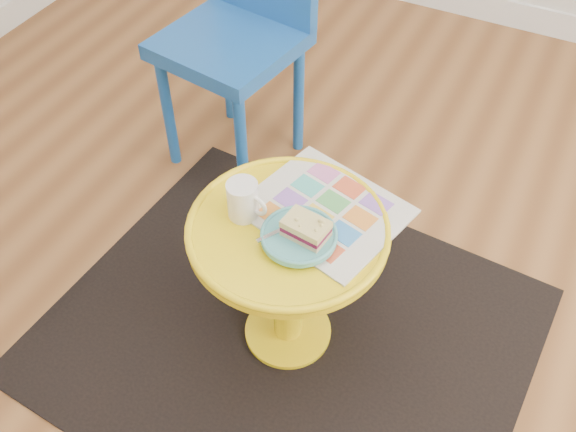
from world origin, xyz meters
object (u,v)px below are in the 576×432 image
at_px(newspaper, 325,210).
at_px(mug, 244,199).
at_px(side_table, 288,262).
at_px(chair, 242,18).
at_px(plate, 299,236).

height_order(newspaper, mug, mug).
relative_size(side_table, newspaper, 1.37).
xyz_separation_m(chair, plate, (0.55, -0.71, -0.04)).
bearing_deg(side_table, mug, -175.23).
relative_size(side_table, plate, 2.73).
xyz_separation_m(chair, mug, (0.39, -0.69, -0.01)).
xyz_separation_m(side_table, newspaper, (0.06, 0.09, 0.13)).
bearing_deg(mug, side_table, 13.51).
bearing_deg(chair, plate, -43.43).
relative_size(mug, plate, 0.61).
relative_size(newspaper, plate, 1.99).
relative_size(side_table, chair, 0.53).
xyz_separation_m(chair, newspaper, (0.56, -0.59, -0.06)).
distance_m(side_table, chair, 0.87).
distance_m(newspaper, plate, 0.12).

